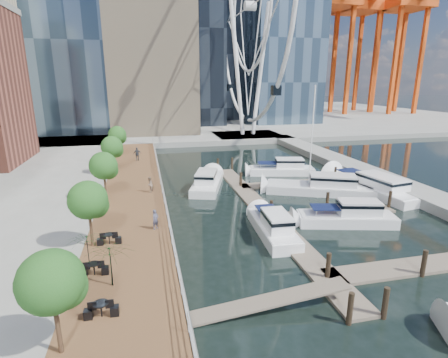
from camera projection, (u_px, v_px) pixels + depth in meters
The scene contains 18 objects.
ground at pixel (270, 269), 22.85m from camera, with size 520.00×520.00×0.00m, color black.
boardwalk at pixel (133, 199), 34.87m from camera, with size 6.00×60.00×1.00m, color brown.
seawall at pixel (163, 197), 35.51m from camera, with size 0.25×60.00×1.00m, color #595954.
land_far at pixel (166, 116), 118.48m from camera, with size 200.00×114.00×1.00m, color gray.
breakwater at pixel (361, 171), 45.79m from camera, with size 4.00×60.00×1.00m, color gray.
pier at pixel (248, 137), 74.54m from camera, with size 14.00×12.00×1.00m, color gray.
railing at pixel (162, 187), 35.22m from camera, with size 0.10×60.00×1.05m, color white, non-canonical shape.
floating_docks at pixel (312, 203), 33.80m from camera, with size 16.00×34.00×2.60m.
ferris_wheel at pixel (250, 6), 67.70m from camera, with size 5.80×45.60×47.80m.
port_cranes at pixel (360, 57), 121.82m from camera, with size 40.00×52.00×38.00m.
street_trees at pixel (103, 166), 32.39m from camera, with size 2.60×42.60×4.60m.
cafe_tables at pixel (97, 288), 18.37m from camera, with size 2.50×13.70×0.74m.
yacht_foreground at pixel (346, 224), 29.99m from camera, with size 2.40×8.95×2.15m, color white, non-canonical shape.
pedestrian_near at pixel (155, 219), 26.41m from camera, with size 0.56×0.37×1.55m, color #484860.
pedestrian_mid at pixel (150, 185), 35.26m from camera, with size 0.76×0.59×1.57m, color #856C5C.
pedestrian_far at pixel (137, 154), 49.37m from camera, with size 1.12×0.47×1.92m, color #2F333B.
moored_yachts at pixel (319, 197), 36.96m from camera, with size 23.11×37.60×11.50m.
cafe_seating at pixel (85, 312), 15.15m from camera, with size 4.49×15.53×2.55m.
Camera 1 is at (-7.50, -19.24, 11.83)m, focal length 28.00 mm.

